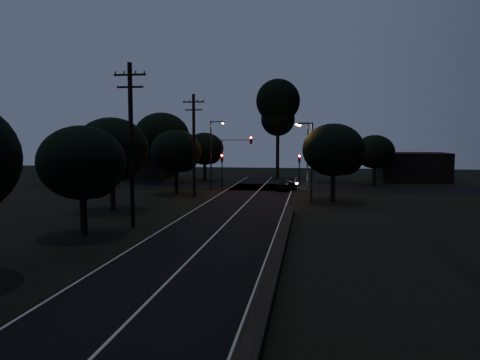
% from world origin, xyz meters
% --- Properties ---
extents(ground, '(160.00, 160.00, 0.00)m').
position_xyz_m(ground, '(0.00, 0.00, 0.00)').
color(ground, black).
extents(road_surface, '(60.00, 70.00, 0.03)m').
position_xyz_m(road_surface, '(0.00, 31.12, 0.01)').
color(road_surface, black).
rests_on(road_surface, ground).
extents(retaining_wall, '(6.93, 26.00, 1.60)m').
position_xyz_m(retaining_wall, '(7.74, 3.00, 0.62)').
color(retaining_wall, black).
rests_on(retaining_wall, ground).
extents(utility_pole_mid, '(2.20, 0.30, 11.00)m').
position_xyz_m(utility_pole_mid, '(-6.00, 15.00, 5.74)').
color(utility_pole_mid, black).
rests_on(utility_pole_mid, ground).
extents(utility_pole_far, '(2.20, 0.30, 10.50)m').
position_xyz_m(utility_pole_far, '(-6.00, 32.00, 5.48)').
color(utility_pole_far, black).
rests_on(utility_pole_far, ground).
extents(tree_left_b, '(5.36, 5.36, 6.82)m').
position_xyz_m(tree_left_b, '(-7.81, 11.89, 4.42)').
color(tree_left_b, black).
rests_on(tree_left_b, ground).
extents(tree_left_c, '(6.13, 6.13, 7.75)m').
position_xyz_m(tree_left_c, '(-10.28, 21.88, 5.01)').
color(tree_left_c, black).
rests_on(tree_left_c, ground).
extents(tree_left_d, '(5.46, 5.46, 6.93)m').
position_xyz_m(tree_left_d, '(-8.31, 33.89, 4.49)').
color(tree_left_d, black).
rests_on(tree_left_d, ground).
extents(tree_far_nw, '(5.37, 5.37, 6.81)m').
position_xyz_m(tree_far_nw, '(-8.81, 49.89, 4.40)').
color(tree_far_nw, black).
rests_on(tree_far_nw, ground).
extents(tree_far_w, '(7.42, 7.42, 9.46)m').
position_xyz_m(tree_far_w, '(-13.74, 45.85, 6.15)').
color(tree_far_w, black).
rests_on(tree_far_w, ground).
extents(tree_far_ne, '(5.66, 5.66, 7.16)m').
position_xyz_m(tree_far_ne, '(9.20, 49.89, 4.63)').
color(tree_far_ne, black).
rests_on(tree_far_ne, ground).
extents(tree_far_e, '(5.07, 5.07, 6.43)m').
position_xyz_m(tree_far_e, '(14.18, 46.90, 4.16)').
color(tree_far_e, black).
rests_on(tree_far_e, ground).
extents(tree_right_a, '(5.83, 5.83, 7.41)m').
position_xyz_m(tree_right_a, '(8.21, 29.88, 4.80)').
color(tree_right_a, black).
rests_on(tree_right_a, ground).
extents(tall_pine, '(6.49, 6.49, 14.74)m').
position_xyz_m(tall_pine, '(1.00, 55.00, 10.63)').
color(tall_pine, black).
rests_on(tall_pine, ground).
extents(building_left, '(10.00, 8.00, 4.40)m').
position_xyz_m(building_left, '(-20.00, 52.00, 2.20)').
color(building_left, black).
rests_on(building_left, ground).
extents(building_right, '(9.00, 7.00, 4.00)m').
position_xyz_m(building_right, '(20.00, 53.00, 2.00)').
color(building_right, black).
rests_on(building_right, ground).
extents(signal_left, '(0.28, 0.35, 4.10)m').
position_xyz_m(signal_left, '(-4.60, 39.99, 2.84)').
color(signal_left, black).
rests_on(signal_left, ground).
extents(signal_right, '(0.28, 0.35, 4.10)m').
position_xyz_m(signal_right, '(4.60, 39.99, 2.84)').
color(signal_right, black).
rests_on(signal_right, ground).
extents(signal_mast, '(3.70, 0.35, 6.25)m').
position_xyz_m(signal_mast, '(-2.91, 39.99, 4.34)').
color(signal_mast, black).
rests_on(signal_mast, ground).
extents(streetlight_a, '(1.66, 0.26, 8.00)m').
position_xyz_m(streetlight_a, '(-5.31, 38.00, 4.64)').
color(streetlight_a, black).
rests_on(streetlight_a, ground).
extents(streetlight_b, '(1.66, 0.26, 8.00)m').
position_xyz_m(streetlight_b, '(5.31, 44.00, 4.64)').
color(streetlight_b, black).
rests_on(streetlight_b, ground).
extents(streetlight_c, '(1.46, 0.26, 7.50)m').
position_xyz_m(streetlight_c, '(5.83, 30.00, 4.35)').
color(streetlight_c, black).
rests_on(streetlight_c, ground).
extents(car, '(2.59, 4.14, 1.31)m').
position_xyz_m(car, '(3.20, 38.91, 0.66)').
color(car, black).
rests_on(car, ground).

